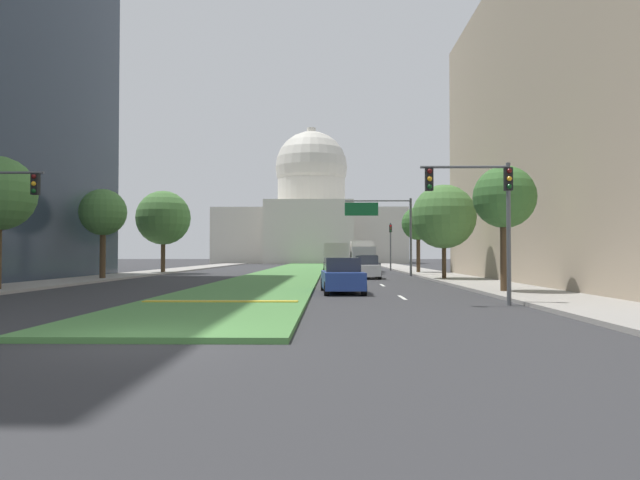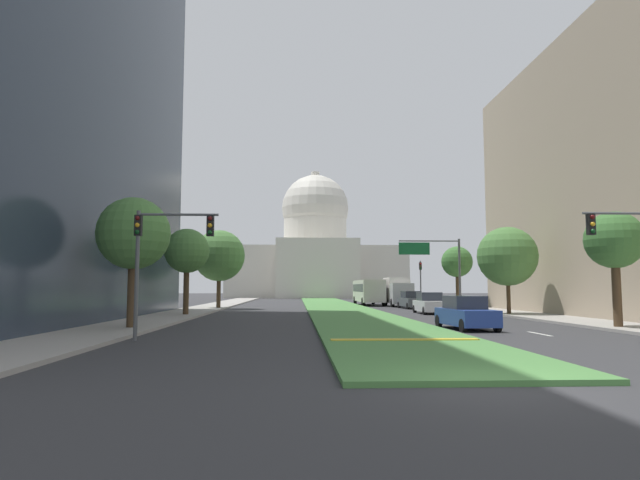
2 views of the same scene
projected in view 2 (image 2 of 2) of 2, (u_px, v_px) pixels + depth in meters
name	position (u px, v px, depth m)	size (l,w,h in m)	color
ground_plane	(331.00, 305.00, 63.16)	(260.00, 260.00, 0.00)	#333335
grass_median	(334.00, 306.00, 57.99)	(6.20, 93.69, 0.14)	#4C8442
median_curb_nose	(405.00, 339.00, 20.16)	(5.58, 0.50, 0.04)	gold
lane_dashes_right	(433.00, 314.00, 43.31)	(0.16, 39.17, 0.01)	silver
sidewalk_left	(205.00, 308.00, 52.24)	(4.00, 93.69, 0.15)	#9E9991
sidewalk_right	(467.00, 308.00, 53.38)	(4.00, 93.69, 0.15)	#9E9991
capitol_building	(315.00, 255.00, 115.04)	(36.20, 27.33, 27.30)	beige
traffic_light_near_left	(159.00, 245.00, 21.50)	(3.34, 0.35, 5.20)	#515456
traffic_light_far_right	(421.00, 277.00, 62.60)	(0.28, 0.35, 5.20)	#515456
overhead_guide_sign	(436.00, 259.00, 48.28)	(5.62, 0.20, 6.50)	#515456
street_tree_left_near	(134.00, 234.00, 26.93)	(3.63, 3.63, 6.64)	#4C3823
street_tree_right_near	(614.00, 241.00, 27.20)	(2.90, 2.90, 5.97)	#4C3823
street_tree_left_mid	(187.00, 251.00, 39.63)	(3.29, 3.29, 6.46)	#4C3823
street_tree_right_mid	(507.00, 256.00, 40.44)	(4.46, 4.46, 6.69)	#4C3823
street_tree_left_far	(219.00, 256.00, 52.43)	(5.02, 5.02, 7.72)	#4C3823
street_tree_right_far	(457.00, 262.00, 53.98)	(3.10, 3.10, 6.24)	#4C3823
sedan_lead_stopped	(466.00, 314.00, 27.15)	(2.13, 4.59, 1.68)	navy
sedan_midblock	(430.00, 304.00, 43.10)	(1.97, 4.54, 1.72)	silver
sedan_distant	(411.00, 300.00, 53.44)	(2.13, 4.36, 1.73)	#4C5156
box_truck_delivery	(398.00, 291.00, 59.71)	(2.40, 6.40, 3.20)	#BCBCC1
city_bus	(368.00, 290.00, 63.93)	(2.62, 11.00, 2.95)	beige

